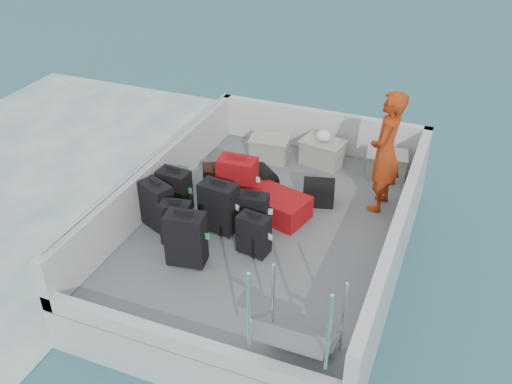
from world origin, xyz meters
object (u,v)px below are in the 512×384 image
suitcase_0 (176,223)px  passenger (385,152)px  crate_0 (267,148)px  crate_1 (270,150)px  suitcase_8 (277,206)px  suitcase_1 (157,206)px  suitcase_2 (175,191)px  suitcase_5 (237,182)px  suitcase_3 (186,239)px  suitcase_6 (254,235)px  crate_2 (323,153)px  crate_3 (386,165)px  suitcase_4 (219,208)px  suitcase_7 (253,213)px

suitcase_0 → passenger: passenger is taller
crate_0 → crate_1: 0.10m
suitcase_8 → suitcase_1: bearing=136.0°
suitcase_2 → suitcase_5: suitcase_5 is taller
suitcase_2 → suitcase_3: size_ratio=0.88×
suitcase_6 → crate_0: size_ratio=1.08×
crate_0 → suitcase_6: bearing=-72.8°
crate_2 → suitcase_0: bearing=-113.0°
suitcase_1 → suitcase_8: size_ratio=0.80×
passenger → suitcase_3: bearing=-37.1°
suitcase_6 → crate_3: (1.19, 2.60, -0.10)m
crate_0 → suitcase_4: bearing=-86.2°
suitcase_5 → suitcase_6: 1.18m
suitcase_6 → crate_1: 2.50m
crate_1 → passenger: bearing=-20.3°
crate_2 → suitcase_5: bearing=-116.6°
crate_2 → suitcase_2: bearing=-126.7°
suitcase_0 → crate_3: (2.20, 2.77, -0.13)m
suitcase_8 → crate_3: size_ratio=1.45×
suitcase_6 → passenger: 2.19m
suitcase_5 → suitcase_6: (0.65, -0.98, -0.09)m
suitcase_1 → passenger: passenger is taller
suitcase_5 → suitcase_8: suitcase_5 is taller
suitcase_1 → suitcase_8: bearing=54.3°
suitcase_2 → suitcase_5: size_ratio=0.86×
passenger → suitcase_4: bearing=-48.8°
suitcase_7 → suitcase_8: size_ratio=0.67×
suitcase_4 → suitcase_6: size_ratio=1.29×
suitcase_6 → suitcase_7: 0.48m
suitcase_4 → suitcase_3: bearing=-88.9°
suitcase_6 → crate_1: size_ratio=0.94×
suitcase_0 → suitcase_4: 0.61m
suitcase_5 → suitcase_4: bearing=-91.7°
suitcase_5 → suitcase_7: size_ratio=1.29×
crate_0 → crate_1: bearing=-38.8°
suitcase_0 → suitcase_8: bearing=32.9°
suitcase_1 → crate_2: size_ratio=1.07×
suitcase_5 → suitcase_2: bearing=-151.1°
suitcase_2 → crate_1: 2.04m
suitcase_4 → suitcase_6: bearing=-19.1°
suitcase_5 → suitcase_6: bearing=-60.6°
suitcase_0 → crate_3: suitcase_0 is taller
suitcase_6 → crate_2: size_ratio=0.88×
suitcase_5 → crate_2: suitcase_5 is taller
suitcase_3 → suitcase_4: suitcase_3 is taller
suitcase_2 → passenger: (2.67, 1.18, 0.57)m
crate_0 → crate_2: size_ratio=0.81×
suitcase_4 → suitcase_8: size_ratio=0.84×
suitcase_6 → crate_2: 2.59m
suitcase_1 → suitcase_2: 0.45m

